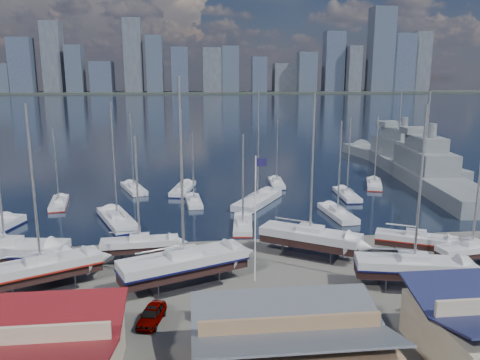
{
  "coord_description": "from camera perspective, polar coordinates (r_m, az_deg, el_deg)",
  "views": [
    {
      "loc": [
        -6.18,
        -52.49,
        18.8
      ],
      "look_at": [
        0.51,
        8.0,
        5.56
      ],
      "focal_mm": 35.0,
      "sensor_mm": 36.0,
      "label": 1
    }
  ],
  "objects": [
    {
      "name": "sailboat_moored_11",
      "position": [
        86.44,
        16.02,
        -0.57
      ],
      "size": [
        5.3,
        9.05,
        13.07
      ],
      "rotation": [
        0.0,
        0.0,
        1.22
      ],
      "color": "black",
      "rests_on": "water"
    },
    {
      "name": "sailboat_moored_7",
      "position": [
        71.6,
        2.17,
        -2.69
      ],
      "size": [
        9.16,
        11.96,
        18.1
      ],
      "rotation": [
        0.0,
        0.0,
        1.02
      ],
      "color": "black",
      "rests_on": "water"
    },
    {
      "name": "sailboat_cradle_0",
      "position": [
        51.71,
        -26.64,
        -7.78
      ],
      "size": [
        12.26,
        5.07,
        18.98
      ],
      "rotation": [
        0.0,
        0.0,
        -0.15
      ],
      "color": "#2D2D33",
      "rests_on": "ground"
    },
    {
      "name": "sailboat_moored_4",
      "position": [
        71.98,
        -5.66,
        -2.66
      ],
      "size": [
        2.72,
        7.76,
        11.5
      ],
      "rotation": [
        0.0,
        0.0,
        1.65
      ],
      "color": "black",
      "rests_on": "water"
    },
    {
      "name": "sailboat_cradle_3",
      "position": [
        43.78,
        -6.85,
        -10.06
      ],
      "size": [
        12.31,
        7.65,
        19.05
      ],
      "rotation": [
        0.0,
        0.0,
        0.39
      ],
      "color": "#2D2D33",
      "rests_on": "ground"
    },
    {
      "name": "sailboat_moored_3",
      "position": [
        64.23,
        -14.72,
        -4.88
      ],
      "size": [
        7.02,
        11.53,
        16.69
      ],
      "rotation": [
        0.0,
        0.0,
        1.95
      ],
      "color": "black",
      "rests_on": "water"
    },
    {
      "name": "sailboat_cradle_4",
      "position": [
        51.06,
        8.53,
        -6.91
      ],
      "size": [
        10.59,
        8.4,
        17.37
      ],
      "rotation": [
        0.0,
        0.0,
        -0.58
      ],
      "color": "#2D2D33",
      "rests_on": "ground"
    },
    {
      "name": "flagpole",
      "position": [
        43.04,
        2.0,
        -3.75
      ],
      "size": [
        1.06,
        0.12,
        12.03
      ],
      "color": "white",
      "rests_on": "ground"
    },
    {
      "name": "naval_ship_east",
      "position": [
        92.41,
        21.44,
        0.73
      ],
      "size": [
        13.08,
        48.03,
        18.27
      ],
      "rotation": [
        0.0,
        0.0,
        1.45
      ],
      "color": "slate",
      "rests_on": "water"
    },
    {
      "name": "sailboat_cradle_2",
      "position": [
        50.25,
        -12.11,
        -7.62
      ],
      "size": [
        8.14,
        2.85,
        13.26
      ],
      "rotation": [
        0.0,
        0.0,
        0.08
      ],
      "color": "#2D2D33",
      "rests_on": "ground"
    },
    {
      "name": "sailboat_cradle_7",
      "position": [
        53.18,
        26.39,
        -7.61
      ],
      "size": [
        7.49,
        3.12,
        12.17
      ],
      "rotation": [
        0.0,
        0.0,
        0.15
      ],
      "color": "#2D2D33",
      "rests_on": "ground"
    },
    {
      "name": "naval_ship_west",
      "position": [
        109.35,
        18.55,
        2.62
      ],
      "size": [
        11.49,
        40.92,
        17.64
      ],
      "rotation": [
        0.0,
        0.0,
        1.7
      ],
      "color": "slate",
      "rests_on": "water"
    },
    {
      "name": "far_shore",
      "position": [
        612.77,
        -5.83,
        10.56
      ],
      "size": [
        1400.0,
        80.0,
        2.2
      ],
      "primitive_type": "cube",
      "color": "#2D332D",
      "rests_on": "ground"
    },
    {
      "name": "car_c",
      "position": [
        38.44,
        12.85,
        -15.99
      ],
      "size": [
        3.88,
        6.19,
        1.6
      ],
      "primitive_type": "imported",
      "rotation": [
        0.0,
        0.0,
        -0.23
      ],
      "color": "gray",
      "rests_on": "ground"
    },
    {
      "name": "sailboat_moored_9",
      "position": [
        66.57,
        11.8,
        -4.11
      ],
      "size": [
        3.33,
        9.38,
        13.9
      ],
      "rotation": [
        0.0,
        0.0,
        1.65
      ],
      "color": "black",
      "rests_on": "water"
    },
    {
      "name": "sailboat_moored_5",
      "position": [
        79.86,
        -6.96,
        -1.21
      ],
      "size": [
        4.67,
        10.09,
        14.56
      ],
      "rotation": [
        0.0,
        0.0,
        1.36
      ],
      "color": "black",
      "rests_on": "water"
    },
    {
      "name": "sailboat_cradle_5",
      "position": [
        45.82,
        20.4,
        -9.9
      ],
      "size": [
        10.76,
        5.1,
        16.71
      ],
      "rotation": [
        0.0,
        0.0,
        -0.22
      ],
      "color": "#2D2D33",
      "rests_on": "ground"
    },
    {
      "name": "water",
      "position": [
        353.05,
        -5.37,
        9.15
      ],
      "size": [
        1400.0,
        600.0,
        0.4
      ],
      "primitive_type": "cube",
      "color": "#182438",
      "rests_on": "ground"
    },
    {
      "name": "sailboat_moored_6",
      "position": [
        60.48,
        0.35,
        -5.53
      ],
      "size": [
        3.39,
        8.68,
        12.64
      ],
      "rotation": [
        0.0,
        0.0,
        1.45
      ],
      "color": "black",
      "rests_on": "water"
    },
    {
      "name": "car_a",
      "position": [
        38.8,
        -10.72,
        -15.82
      ],
      "size": [
        2.49,
        4.2,
        1.34
      ],
      "primitive_type": "imported",
      "rotation": [
        0.0,
        0.0,
        -0.24
      ],
      "color": "gray",
      "rests_on": "ground"
    },
    {
      "name": "sailboat_cradle_6",
      "position": [
        53.67,
        20.62,
        -6.85
      ],
      "size": [
        8.45,
        5.88,
        13.62
      ],
      "rotation": [
        0.0,
        0.0,
        -0.48
      ],
      "color": "#2D2D33",
      "rests_on": "ground"
    },
    {
      "name": "car_b",
      "position": [
        39.01,
        -2.68,
        -15.44
      ],
      "size": [
        4.07,
        1.44,
        1.34
      ],
      "primitive_type": "imported",
      "rotation": [
        0.0,
        0.0,
        1.57
      ],
      "color": "gray",
      "rests_on": "ground"
    },
    {
      "name": "sailboat_moored_2",
      "position": [
        81.65,
        -12.82,
        -1.12
      ],
      "size": [
        5.5,
        9.46,
        13.8
      ],
      "rotation": [
        0.0,
        0.0,
        1.92
      ],
      "color": "black",
      "rests_on": "water"
    },
    {
      "name": "skyline",
      "position": [
        606.59,
        -6.67,
        14.11
      ],
      "size": [
        639.14,
        43.8,
        107.69
      ],
      "color": "#475166",
      "rests_on": "far_shore"
    },
    {
      "name": "ground",
      "position": [
        46.87,
        1.83,
        -11.38
      ],
      "size": [
        1400.0,
        1400.0,
        0.0
      ],
      "primitive_type": "plane",
      "color": "#605E59",
      "rests_on": "ground"
    },
    {
      "name": "sailboat_cradle_1",
      "position": [
        46.3,
        -23.07,
        -9.89
      ],
      "size": [
        10.63,
        7.29,
        16.79
      ],
      "rotation": [
        0.0,
        0.0,
        0.47
      ],
      "color": "#2D2D33",
      "rests_on": "ground"
    },
    {
      "name": "shed_grey",
      "position": [
        31.89,
        6.16,
        -19.29
      ],
      "size": [
        12.6,
        8.4,
        4.17
      ],
      "color": "#8C6B4C",
      "rests_on": "ground"
    },
    {
      "name": "sailboat_moored_1",
      "position": [
        75.68,
        -21.2,
        -2.72
      ],
      "size": [
        3.61,
        8.53,
        12.35
      ],
      "rotation": [
        0.0,
        0.0,
        1.73
      ],
      "color": "black",
      "rests_on": "water"
    },
    {
      "name": "sailboat_moored_8",
      "position": [
        84.14,
        4.47,
        -0.46
      ],
      "size": [
        2.9,
        8.41,
        12.36
      ],
      "rotation": [
        0.0,
        0.0,
        1.5
      ],
      "color": "black",
      "rests_on": "water"
    },
    {
      "name": "car_d",
      "position": [
        40.68,
        23.87,
        -15.13
      ],
      "size": [
        3.6,
        5.85,
        1.58
      ],
      "primitive_type": "imported",
      "rotation": [
        0.0,
        0.0,
        0.27
      ],
      "color": "gray",
      "rests_on": "ground"
    },
    {
      "name": "sailboat_moored_10",
      "position": [
        77.39,
        12.89,
        -1.87
      ],
      "size": [
        3.0,
        9.09,
        13.41
      ],
      "rotation": [
        0.0,
        0.0,
        1.52
      ],
      "color": "black",
      "rests_on": "water"
    }
  ]
}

